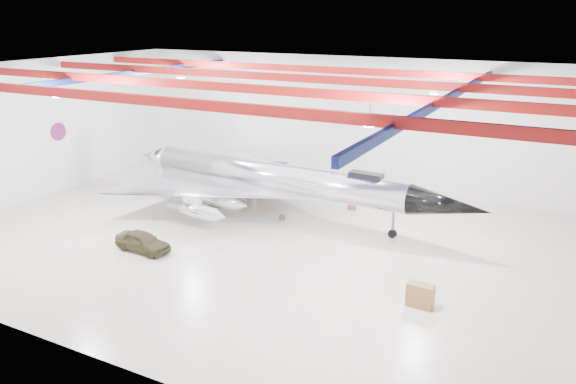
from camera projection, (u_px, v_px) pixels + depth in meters
The scene contains 15 objects.
floor at pixel (253, 238), 37.67m from camera, with size 40.00×40.00×0.00m, color beige.
wall_back at pixel (341, 121), 48.66m from camera, with size 40.00×40.00×0.00m, color silver.
wall_left at pixel (37, 130), 44.83m from camera, with size 30.00×30.00×0.00m, color silver.
ceiling at pixel (249, 71), 34.33m from camera, with size 40.00×40.00×0.00m, color #0A0F38.
ceiling_structure at pixel (249, 83), 34.53m from camera, with size 39.50×29.50×1.08m.
wall_roundel at pixel (58, 132), 46.65m from camera, with size 1.50×1.50×0.10m, color #B21414.
jet_aircraft at pixel (274, 180), 41.50m from camera, with size 29.04×17.44×7.91m.
jeep at pixel (143, 242), 35.40m from camera, with size 1.54×3.82×1.30m, color #3C361E.
desk at pixel (420, 295), 28.69m from camera, with size 1.36×0.68×1.25m, color brown.
crate_ply at pixel (216, 209), 42.59m from camera, with size 0.60×0.48×0.42m, color olive.
toolbox_red at pixel (260, 196), 45.86m from camera, with size 0.40×0.32×0.28m, color #A91017.
engine_drum at pixel (282, 218), 40.89m from camera, with size 0.41×0.41×0.37m, color #59595B.
parts_bin at pixel (352, 207), 43.10m from camera, with size 0.60×0.48×0.42m, color olive.
crate_small at pixel (242, 203), 44.25m from camera, with size 0.41×0.33×0.29m, color #59595B.
spares_box at pixel (349, 198), 45.22m from camera, with size 0.37×0.37×0.34m, color #59595B.
Camera 1 is at (18.32, -29.86, 14.40)m, focal length 35.00 mm.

